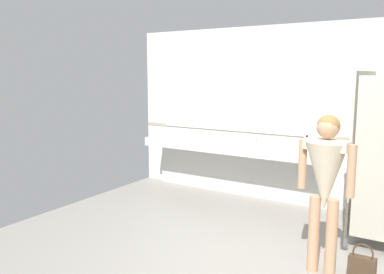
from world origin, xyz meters
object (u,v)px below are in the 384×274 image
Objects in this scene: handbag at (362,268)px; paper_cup at (247,142)px; soap_dispenser at (307,143)px; person_standing at (326,176)px.

paper_cup reaches higher than handbag.
paper_cup is (-1.99, 1.72, 0.80)m from handbag.
paper_cup is at bearing -166.08° from soap_dispenser.
soap_dispenser is 1.95× the size of paper_cup.
soap_dispenser is (-0.76, 1.97, -0.02)m from person_standing.
handbag is 2.39m from soap_dispenser.
person_standing reaches higher than paper_cup.
person_standing reaches higher than handbag.
person_standing reaches higher than soap_dispenser.
person_standing is 2.39m from paper_cup.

